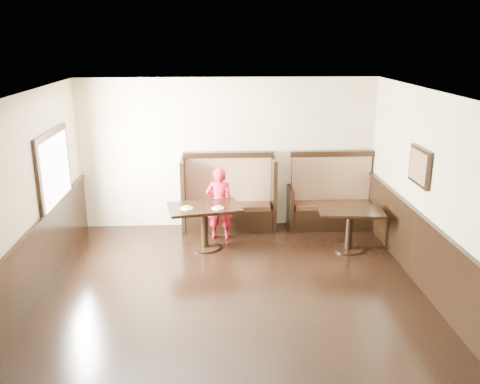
{
  "coord_description": "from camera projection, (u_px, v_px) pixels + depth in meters",
  "views": [
    {
      "loc": [
        -0.25,
        -5.77,
        3.5
      ],
      "look_at": [
        0.17,
        2.35,
        1.0
      ],
      "focal_mm": 38.0,
      "sensor_mm": 36.0,
      "label": 1
    }
  ],
  "objects": [
    {
      "name": "table_main",
      "position": [
        204.0,
        216.0,
        8.59
      ],
      "size": [
        1.32,
        0.97,
        0.76
      ],
      "rotation": [
        0.0,
        0.0,
        0.19
      ],
      "color": "black",
      "rests_on": "ground"
    },
    {
      "name": "pizza_plate_right",
      "position": [
        218.0,
        208.0,
        8.42
      ],
      "size": [
        0.2,
        0.2,
        0.04
      ],
      "color": "white",
      "rests_on": "table_main"
    },
    {
      "name": "table_neighbor",
      "position": [
        350.0,
        220.0,
        8.53
      ],
      "size": [
        1.12,
        0.8,
        0.73
      ],
      "rotation": [
        0.0,
        0.0,
        -0.11
      ],
      "color": "black",
      "rests_on": "ground"
    },
    {
      "name": "child",
      "position": [
        220.0,
        203.0,
        9.01
      ],
      "size": [
        0.51,
        0.36,
        1.32
      ],
      "primitive_type": "imported",
      "rotation": [
        0.0,
        0.0,
        3.04
      ],
      "color": "#AF1224",
      "rests_on": "ground"
    },
    {
      "name": "booth_main",
      "position": [
        229.0,
        201.0,
        9.54
      ],
      "size": [
        1.75,
        0.72,
        1.45
      ],
      "color": "black",
      "rests_on": "ground"
    },
    {
      "name": "booth_neighbor",
      "position": [
        331.0,
        202.0,
        9.65
      ],
      "size": [
        1.65,
        0.72,
        1.45
      ],
      "color": "black",
      "rests_on": "ground"
    },
    {
      "name": "ground",
      "position": [
        236.0,
        319.0,
        6.55
      ],
      "size": [
        7.0,
        7.0,
        0.0
      ],
      "primitive_type": "plane",
      "color": "black",
      "rests_on": "ground"
    },
    {
      "name": "pizza_plate_left",
      "position": [
        187.0,
        208.0,
        8.42
      ],
      "size": [
        0.21,
        0.21,
        0.04
      ],
      "color": "white",
      "rests_on": "table_main"
    },
    {
      "name": "room_shell",
      "position": [
        213.0,
        263.0,
        6.61
      ],
      "size": [
        7.0,
        7.0,
        7.0
      ],
      "color": "beige",
      "rests_on": "ground"
    }
  ]
}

